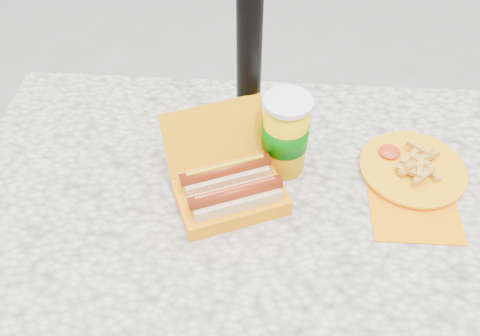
# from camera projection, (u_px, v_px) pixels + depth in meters

# --- Properties ---
(picnic_table) EXTENTS (1.20, 0.80, 0.75)m
(picnic_table) POSITION_uv_depth(u_px,v_px,m) (243.00, 230.00, 1.13)
(picnic_table) COLOR beige
(picnic_table) RESTS_ON ground
(umbrella_pole) EXTENTS (0.05, 0.05, 2.20)m
(umbrella_pole) POSITION_uv_depth(u_px,v_px,m) (250.00, 4.00, 0.91)
(umbrella_pole) COLOR black
(umbrella_pole) RESTS_ON ground
(hotdog_box) EXTENTS (0.27, 0.27, 0.16)m
(hotdog_box) POSITION_uv_depth(u_px,v_px,m) (229.00, 188.00, 1.02)
(hotdog_box) COLOR #F49804
(hotdog_box) RESTS_ON picnic_table
(fries_plate) EXTENTS (0.23, 0.31, 0.05)m
(fries_plate) POSITION_uv_depth(u_px,v_px,m) (412.00, 171.00, 1.09)
(fries_plate) COLOR orange
(fries_plate) RESTS_ON picnic_table
(soda_cup) EXTENTS (0.10, 0.10, 0.18)m
(soda_cup) POSITION_uv_depth(u_px,v_px,m) (285.00, 135.00, 1.05)
(soda_cup) COLOR #FFB900
(soda_cup) RESTS_ON picnic_table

